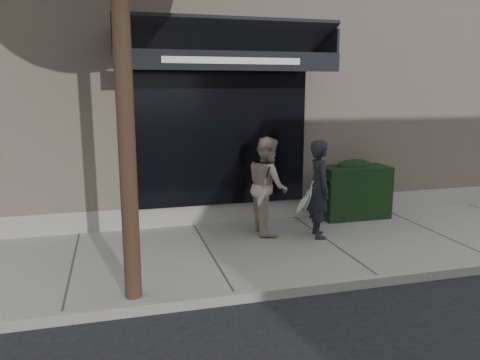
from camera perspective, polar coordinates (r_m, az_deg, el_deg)
name	(u,v)px	position (r m, az deg, el deg)	size (l,w,h in m)	color
ground	(329,248)	(7.93, 10.76, -8.13)	(80.00, 80.00, 0.00)	black
sidewalk	(329,244)	(7.92, 10.78, -7.72)	(20.00, 3.00, 0.12)	gray
curb	(380,280)	(6.65, 16.71, -11.65)	(20.00, 0.10, 0.14)	gray
building_facade	(246,82)	(12.14, 0.80, 11.81)	(14.30, 8.04, 5.64)	#C5B096
hedge	(354,190)	(9.32, 13.67, -1.16)	(1.30, 0.70, 1.14)	black
pedestrian_front	(319,189)	(7.90, 9.65, -1.11)	(0.85, 0.88, 1.64)	black
pedestrian_back	(268,185)	(8.02, 3.38, -0.65)	(0.67, 0.89, 1.67)	#AE9B8B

